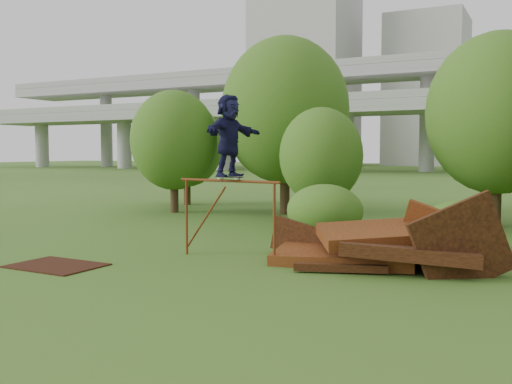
% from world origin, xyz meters
% --- Properties ---
extents(ground, '(240.00, 240.00, 0.00)m').
position_xyz_m(ground, '(0.00, 0.00, 0.00)').
color(ground, '#2D5116').
rests_on(ground, ground).
extents(scrap_pile, '(5.73, 3.26, 2.25)m').
position_xyz_m(scrap_pile, '(2.02, 2.58, 0.43)').
color(scrap_pile, '#3F140B').
rests_on(scrap_pile, ground).
extents(grind_rail, '(2.86, 0.42, 1.90)m').
position_xyz_m(grind_rail, '(-1.36, 1.65, 1.37)').
color(grind_rail, '#652B0F').
rests_on(grind_rail, ground).
extents(skateboard, '(0.71, 0.27, 0.07)m').
position_xyz_m(skateboard, '(-1.33, 1.65, 1.95)').
color(skateboard, black).
rests_on(skateboard, grind_rail).
extents(skater, '(0.88, 1.84, 1.91)m').
position_xyz_m(skater, '(-1.33, 1.65, 2.92)').
color(skater, '#131337').
rests_on(skater, skateboard).
extents(flat_plate, '(2.01, 1.45, 0.03)m').
position_xyz_m(flat_plate, '(-4.38, -0.78, 0.01)').
color(flat_plate, black).
rests_on(flat_plate, ground).
extents(tree_0, '(3.64, 3.64, 5.13)m').
position_xyz_m(tree_0, '(-8.73, 9.82, 3.03)').
color(tree_0, black).
rests_on(tree_0, ground).
extents(tree_1, '(5.18, 5.18, 7.21)m').
position_xyz_m(tree_1, '(-4.31, 11.35, 4.22)').
color(tree_1, black).
rests_on(tree_1, ground).
extents(tree_2, '(2.90, 2.90, 4.09)m').
position_xyz_m(tree_2, '(-1.75, 8.74, 2.41)').
color(tree_2, black).
rests_on(tree_2, ground).
extents(tree_3, '(4.72, 4.72, 6.55)m').
position_xyz_m(tree_3, '(3.72, 10.90, 3.83)').
color(tree_3, black).
rests_on(tree_3, ground).
extents(tree_6, '(3.51, 3.51, 4.90)m').
position_xyz_m(tree_6, '(-10.27, 13.05, 2.88)').
color(tree_6, black).
rests_on(tree_6, ground).
extents(shrub_left, '(2.30, 2.12, 1.59)m').
position_xyz_m(shrub_left, '(-0.61, 6.09, 0.79)').
color(shrub_left, '#2C5316').
rests_on(shrub_left, ground).
extents(shrub_right, '(1.89, 1.73, 1.34)m').
position_xyz_m(shrub_right, '(3.37, 5.01, 0.67)').
color(shrub_right, '#2C5316').
rests_on(shrub_right, ground).
extents(freeway_overpass, '(160.00, 15.00, 13.70)m').
position_xyz_m(freeway_overpass, '(0.00, 62.92, 10.32)').
color(freeway_overpass, gray).
rests_on(freeway_overpass, ground).
extents(building_left, '(18.00, 16.00, 35.00)m').
position_xyz_m(building_left, '(-38.00, 95.00, 17.50)').
color(building_left, '#9E9E99').
rests_on(building_left, ground).
extents(building_right, '(14.00, 14.00, 28.00)m').
position_xyz_m(building_right, '(-16.00, 102.00, 14.00)').
color(building_right, '#9E9E99').
rests_on(building_right, ground).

